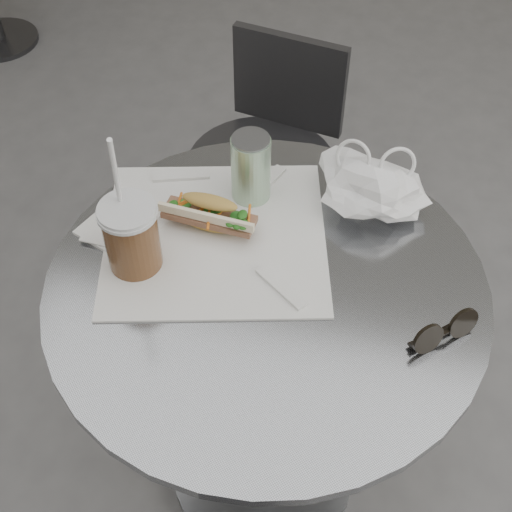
% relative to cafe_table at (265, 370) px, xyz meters
% --- Properties ---
extents(cafe_table, '(0.76, 0.76, 0.74)m').
position_rel_cafe_table_xyz_m(cafe_table, '(0.00, 0.00, 0.00)').
color(cafe_table, slate).
rests_on(cafe_table, ground).
extents(chair_far, '(0.38, 0.41, 0.73)m').
position_rel_cafe_table_xyz_m(chair_far, '(-0.16, 0.64, -0.14)').
color(chair_far, '#2F2F31').
rests_on(chair_far, ground).
extents(sandwich_paper, '(0.48, 0.46, 0.00)m').
position_rel_cafe_table_xyz_m(sandwich_paper, '(-0.11, 0.08, 0.28)').
color(sandwich_paper, white).
rests_on(sandwich_paper, cafe_table).
extents(banh_mi, '(0.21, 0.09, 0.07)m').
position_rel_cafe_table_xyz_m(banh_mi, '(-0.13, 0.10, 0.31)').
color(banh_mi, gold).
rests_on(banh_mi, sandwich_paper).
extents(iced_coffee, '(0.10, 0.10, 0.29)m').
position_rel_cafe_table_xyz_m(iced_coffee, '(-0.23, -0.01, 0.35)').
color(iced_coffee, brown).
rests_on(iced_coffee, cafe_table).
extents(sunglasses, '(0.11, 0.10, 0.06)m').
position_rel_cafe_table_xyz_m(sunglasses, '(0.30, -0.04, 0.30)').
color(sunglasses, black).
rests_on(sunglasses, cafe_table).
extents(plastic_bag, '(0.20, 0.16, 0.10)m').
position_rel_cafe_table_xyz_m(plastic_bag, '(0.14, 0.22, 0.32)').
color(plastic_bag, white).
rests_on(plastic_bag, cafe_table).
extents(napkin_stack, '(0.16, 0.16, 0.01)m').
position_rel_cafe_table_xyz_m(napkin_stack, '(-0.29, 0.06, 0.28)').
color(napkin_stack, white).
rests_on(napkin_stack, cafe_table).
extents(drink_can, '(0.07, 0.07, 0.14)m').
position_rel_cafe_table_xyz_m(drink_can, '(-0.08, 0.20, 0.34)').
color(drink_can, '#4F8851').
rests_on(drink_can, cafe_table).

